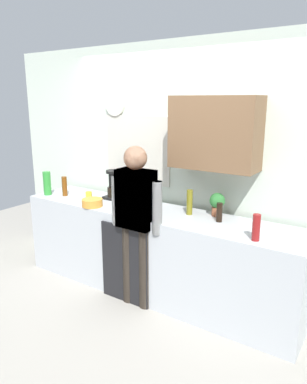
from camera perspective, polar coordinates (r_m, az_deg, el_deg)
ground_plane at (r=3.86m, az=-2.58°, el=-17.04°), size 8.00×8.00×0.00m
kitchen_counter at (r=3.87m, az=0.02°, el=-9.40°), size 3.09×0.64×0.90m
dishwasher_panel at (r=3.71m, az=-4.59°, el=-11.27°), size 0.56×0.02×0.81m
back_wall_assembly at (r=3.91m, az=4.04°, el=4.68°), size 4.69×0.42×2.60m
coffee_maker at (r=4.18m, az=-6.01°, el=1.00°), size 0.20×0.20×0.33m
bottle_green_wine at (r=3.77m, az=-2.28°, el=-0.33°), size 0.07×0.07×0.30m
bottle_clear_soda at (r=4.49m, az=-16.35°, el=1.34°), size 0.09×0.09×0.28m
bottle_red_vinegar at (r=3.03m, az=15.82°, el=-5.38°), size 0.06×0.06×0.22m
bottle_olive_oil at (r=3.58m, az=5.68°, el=-1.61°), size 0.06×0.06×0.25m
bottle_dark_sauce at (r=3.42m, az=10.31°, el=-3.17°), size 0.06×0.06×0.18m
bottle_amber_beer at (r=4.39m, az=-13.79°, el=0.90°), size 0.06×0.06×0.23m
cup_yellow_cup at (r=4.21m, az=-10.13°, el=-0.50°), size 0.07×0.07×0.08m
mixing_bowl at (r=3.91m, az=-9.60°, el=-1.65°), size 0.22×0.22×0.08m
potted_plant at (r=3.57m, az=9.97°, el=-1.69°), size 0.15×0.15×0.23m
dish_soap at (r=3.65m, az=-4.35°, el=-2.03°), size 0.06×0.06×0.18m
storage_canister at (r=3.64m, az=-1.46°, el=-1.95°), size 0.14×0.14×0.17m
person_at_sink at (r=3.46m, az=-2.75°, el=-3.51°), size 0.57×0.22×1.60m
person_guest at (r=3.46m, az=-2.75°, el=-3.51°), size 0.57×0.22×1.60m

